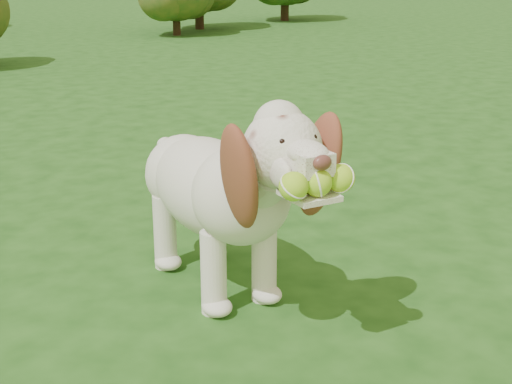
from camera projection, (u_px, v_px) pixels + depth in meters
ground at (147, 332)px, 2.70m from camera, size 80.00×80.00×0.00m
dog at (223, 185)px, 2.88m from camera, size 0.58×1.38×0.90m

